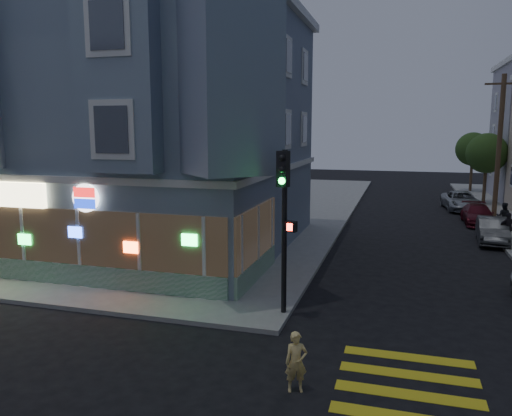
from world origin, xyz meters
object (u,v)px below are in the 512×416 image
at_px(utility_pole, 499,144).
at_px(parked_car_c, 478,215).
at_px(pedestrian_a, 503,216).
at_px(traffic_signal, 284,205).
at_px(pedestrian_b, 508,228).
at_px(street_tree_near, 487,153).
at_px(street_tree_far, 473,149).
at_px(running_child, 296,362).
at_px(parked_car_b, 492,230).
at_px(parked_car_d, 461,201).

distance_m(utility_pole, parked_car_c, 5.04).
height_order(pedestrian_a, traffic_signal, traffic_signal).
bearing_deg(pedestrian_a, pedestrian_b, 100.00).
distance_m(street_tree_near, pedestrian_b, 14.54).
xyz_separation_m(street_tree_far, traffic_signal, (-9.38, -34.65, -0.39)).
height_order(running_child, pedestrian_a, pedestrian_a).
relative_size(street_tree_far, traffic_signal, 1.06).
bearing_deg(parked_car_c, utility_pole, 61.28).
bearing_deg(parked_car_b, pedestrian_a, 75.00).
bearing_deg(parked_car_c, parked_car_d, 93.17).
bearing_deg(pedestrian_b, utility_pole, -101.55).
bearing_deg(utility_pole, parked_car_c, -117.79).
xyz_separation_m(parked_car_b, traffic_signal, (-7.88, -12.98, 2.90)).
height_order(utility_pole, parked_car_b, utility_pole).
relative_size(running_child, parked_car_b, 0.35).
bearing_deg(parked_car_b, utility_pole, 84.18).
bearing_deg(pedestrian_b, parked_car_d, -91.65).
bearing_deg(running_child, parked_car_c, 52.66).
bearing_deg(pedestrian_b, parked_car_b, -46.80).
bearing_deg(utility_pole, traffic_signal, -113.97).
bearing_deg(street_tree_near, utility_pole, -91.91).
distance_m(running_child, parked_car_d, 28.45).
relative_size(pedestrian_a, traffic_signal, 0.31).
height_order(running_child, pedestrian_b, pedestrian_b).
xyz_separation_m(parked_car_c, parked_car_d, (-0.39, 5.45, 0.07)).
relative_size(street_tree_near, pedestrian_b, 3.46).
relative_size(street_tree_near, running_child, 3.87).
height_order(parked_car_b, parked_car_d, parked_car_d).
xyz_separation_m(street_tree_far, parked_car_b, (-1.50, -21.67, -3.29)).
relative_size(pedestrian_b, parked_car_b, 0.39).
bearing_deg(street_tree_near, parked_car_c, -100.05).
distance_m(parked_car_b, traffic_signal, 15.46).
xyz_separation_m(utility_pole, street_tree_far, (0.20, 14.00, -0.86)).
height_order(running_child, traffic_signal, traffic_signal).
relative_size(street_tree_far, parked_car_b, 1.35).
bearing_deg(parked_car_c, street_tree_near, 79.02).
xyz_separation_m(pedestrian_a, pedestrian_b, (-0.39, -3.50, -0.01)).
distance_m(running_child, traffic_signal, 5.18).
height_order(street_tree_far, traffic_signal, street_tree_far).
bearing_deg(parked_car_d, utility_pole, -65.79).
xyz_separation_m(street_tree_far, pedestrian_a, (-0.49, -18.69, -3.01)).
distance_m(pedestrian_b, parked_car_b, 0.86).
distance_m(pedestrian_b, traffic_signal, 15.31).
bearing_deg(utility_pole, parked_car_b, -99.62).
distance_m(parked_car_c, traffic_signal, 20.04).
relative_size(street_tree_far, parked_car_c, 1.29).
bearing_deg(running_child, street_tree_far, 57.36).
height_order(street_tree_near, parked_car_c, street_tree_near).
xyz_separation_m(street_tree_near, street_tree_far, (0.00, 8.00, 0.00)).
height_order(street_tree_far, pedestrian_b, street_tree_far).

